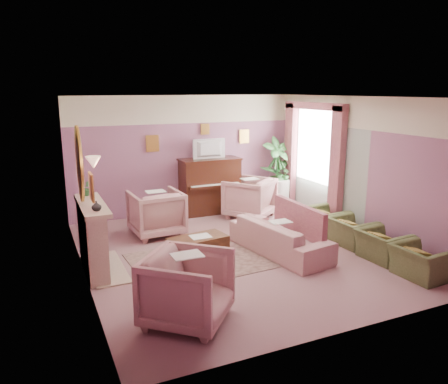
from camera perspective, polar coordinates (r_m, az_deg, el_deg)
name	(u,v)px	position (r m, az deg, el deg)	size (l,w,h in m)	color
floor	(240,252)	(8.17, 2.10, -7.78)	(5.50, 6.00, 0.01)	#93676A
ceiling	(241,97)	(7.62, 2.28, 12.27)	(5.50, 6.00, 0.01)	white
wall_back	(185,155)	(10.51, -5.08, 4.84)	(5.50, 0.02, 2.80)	#7A5172
wall_front	(354,224)	(5.33, 16.60, -4.01)	(5.50, 0.02, 2.80)	#7A5172
wall_left	(79,192)	(7.03, -18.37, 0.00)	(0.02, 6.00, 2.80)	#7A5172
wall_right	(362,167)	(9.30, 17.59, 3.17)	(0.02, 6.00, 2.80)	#7A5172
picture_rail_band	(184,109)	(10.40, -5.19, 10.71)	(5.50, 0.01, 0.65)	beige
stripe_panel	(322,172)	(10.34, 12.65, 2.61)	(0.01, 3.00, 2.15)	#99A495
fireplace_surround	(92,239)	(7.47, -16.83, -5.92)	(0.30, 1.40, 1.10)	tan
fireplace_inset	(99,247)	(7.53, -16.00, -6.92)	(0.18, 0.72, 0.68)	black
fire_ember	(102,257)	(7.59, -15.61, -8.17)	(0.06, 0.54, 0.10)	orange
mantel_shelf	(92,205)	(7.31, -16.90, -1.67)	(0.40, 1.55, 0.07)	tan
hearth	(107,268)	(7.68, -15.06, -9.56)	(0.55, 1.50, 0.02)	tan
mirror_frame	(79,164)	(7.15, -18.37, 3.49)	(0.04, 0.72, 1.20)	gold
mirror_glass	(81,164)	(7.16, -18.17, 3.51)	(0.01, 0.60, 1.06)	silver
sconce_shade	(93,162)	(6.10, -16.69, 3.74)	(0.20, 0.20, 0.16)	#F8BC96
piano	(210,186)	(10.52, -1.85, 0.75)	(1.40, 0.60, 1.30)	#37180F
piano_keyshelf	(216,186)	(10.19, -1.11, 0.74)	(1.30, 0.12, 0.06)	#37180F
piano_keys	(216,185)	(10.18, -1.11, 0.96)	(1.20, 0.08, 0.02)	white
piano_top	(210,159)	(10.40, -1.88, 4.30)	(1.45, 0.65, 0.04)	#37180F
television	(210,147)	(10.31, -1.79, 5.85)	(0.80, 0.12, 0.48)	black
print_back_left	(153,143)	(10.20, -9.32, 6.28)	(0.30, 0.03, 0.38)	gold
print_back_right	(244,136)	(11.02, 2.64, 7.27)	(0.26, 0.03, 0.34)	gold
print_back_mid	(205,129)	(10.57, -2.49, 8.21)	(0.22, 0.03, 0.26)	gold
print_left_wall	(91,187)	(5.80, -16.93, 0.62)	(0.03, 0.28, 0.36)	gold
window_blind	(315,144)	(10.43, 11.85, 6.21)	(0.03, 1.40, 1.80)	beige
curtain_left	(337,167)	(9.71, 14.52, 3.18)	(0.16, 0.34, 2.60)	#934C55
curtain_right	(290,155)	(11.19, 8.67, 4.74)	(0.16, 0.34, 2.60)	#934C55
pelmet	(314,106)	(10.31, 11.72, 10.94)	(0.16, 2.20, 0.16)	#934C55
mantel_plant	(87,188)	(7.80, -17.44, 0.50)	(0.16, 0.16, 0.28)	#357435
mantel_vase	(96,206)	(6.80, -16.32, -1.77)	(0.16, 0.16, 0.16)	beige
area_rug	(205,259)	(7.80, -2.44, -8.78)	(2.50, 1.80, 0.01)	#846258
coffee_table	(198,249)	(7.65, -3.42, -7.49)	(1.00, 0.50, 0.45)	#492916
table_paper	(200,236)	(7.58, -3.09, -5.81)	(0.35, 0.28, 0.01)	white
sofa	(280,231)	(8.03, 7.31, -5.06)	(0.69, 2.08, 0.84)	tan
sofa_throw	(299,219)	(8.18, 9.75, -3.48)	(0.11, 1.58, 0.58)	#934C55
floral_armchair_left	(156,211)	(9.03, -8.84, -2.41)	(0.99, 0.99, 1.03)	tan
floral_armchair_right	(250,196)	(10.17, 3.35, -0.50)	(0.99, 0.99, 1.03)	tan
floral_armchair_front	(188,285)	(5.67, -4.77, -12.00)	(0.99, 0.99, 1.03)	tan
olive_chair_a	(421,257)	(7.64, 24.32, -7.72)	(0.57, 0.81, 0.70)	#515C32
olive_chair_b	(383,241)	(8.16, 20.05, -6.00)	(0.57, 0.81, 0.70)	#515C32
olive_chair_c	(352,228)	(8.73, 16.34, -4.48)	(0.57, 0.81, 0.70)	#515C32
olive_chair_d	(325,216)	(9.34, 13.11, -3.13)	(0.57, 0.81, 0.70)	#515C32
side_table	(279,193)	(11.23, 7.21, -0.13)	(0.52, 0.52, 0.70)	white
side_plant_big	(280,173)	(11.12, 7.29, 2.48)	(0.30, 0.30, 0.34)	#357435
side_plant_small	(286,174)	(11.10, 8.08, 2.28)	(0.16, 0.16, 0.28)	#357435
palm_pot	(276,199)	(11.32, 6.78, -0.94)	(0.34, 0.34, 0.34)	brown
palm_plant	(277,165)	(11.14, 6.91, 3.50)	(0.76, 0.76, 1.44)	#357435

